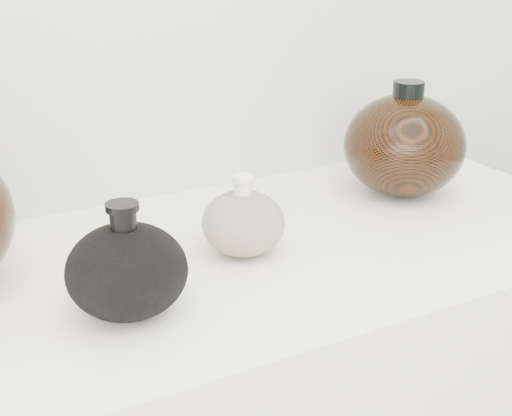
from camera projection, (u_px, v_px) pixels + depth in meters
black_gourd_vase at (127, 270)px, 0.79m from camera, size 0.16×0.16×0.13m
cream_gourd_vase at (243, 222)px, 0.94m from camera, size 0.14×0.14×0.11m
right_round_pot at (404, 145)px, 1.13m from camera, size 0.23×0.23×0.18m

